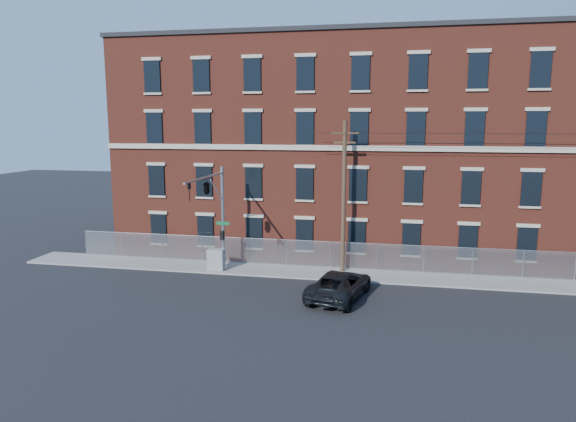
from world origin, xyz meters
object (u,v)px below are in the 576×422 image
(pickup_truck, at_px, (339,285))
(utility_pole_near, at_px, (344,194))
(traffic_signal_mast, at_px, (211,197))
(utility_cabinet, at_px, (216,259))

(pickup_truck, bearing_deg, utility_pole_near, -74.14)
(traffic_signal_mast, xyz_separation_m, utility_cabinet, (-0.44, 2.02, -4.55))
(utility_pole_near, height_order, utility_cabinet, utility_pole_near)
(traffic_signal_mast, distance_m, utility_pole_near, 8.70)
(utility_cabinet, bearing_deg, pickup_truck, -18.56)
(traffic_signal_mast, height_order, utility_pole_near, utility_pole_near)
(utility_pole_near, relative_size, utility_cabinet, 7.00)
(traffic_signal_mast, distance_m, utility_cabinet, 5.00)
(utility_cabinet, bearing_deg, utility_pole_near, 14.45)
(pickup_truck, bearing_deg, traffic_signal_mast, 0.47)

